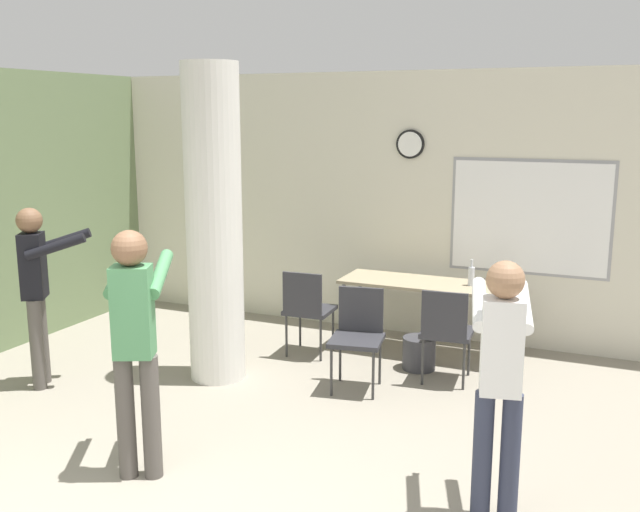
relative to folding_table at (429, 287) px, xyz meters
The scene contains 11 objects.
wall_back 1.05m from the folding_table, 127.67° to the left, with size 8.00×0.15×2.80m.
support_pillar 2.24m from the folding_table, 137.69° to the right, with size 0.50×0.50×2.80m.
folding_table is the anchor object (origin of this frame).
bottle_on_table 0.44m from the folding_table, ahead, with size 0.06×0.06×0.26m.
waste_bin 0.72m from the folding_table, 83.31° to the right, with size 0.31×0.31×0.31m.
chair_table_front 1.21m from the folding_table, 105.07° to the right, with size 0.51×0.51×0.87m.
chair_table_left 1.22m from the folding_table, 150.97° to the right, with size 0.46×0.46×0.87m.
chair_table_right 0.86m from the folding_table, 64.15° to the right, with size 0.48×0.48×0.87m.
person_playing_side 3.00m from the folding_table, 67.24° to the right, with size 0.44×0.61×1.57m.
person_playing_front 3.38m from the folding_table, 108.87° to the right, with size 0.54×0.67×1.66m.
person_watching_back 3.64m from the folding_table, 142.17° to the right, with size 0.64×0.55×1.59m.
Camera 1 is at (2.24, -2.26, 2.38)m, focal length 40.00 mm.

